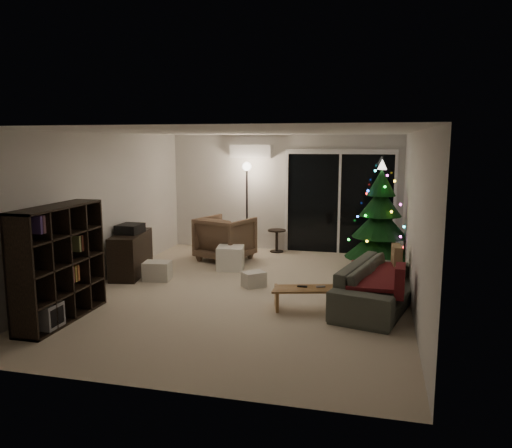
{
  "coord_description": "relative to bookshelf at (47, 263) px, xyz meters",
  "views": [
    {
      "loc": [
        1.97,
        -7.36,
        2.35
      ],
      "look_at": [
        0.1,
        0.3,
        1.05
      ],
      "focal_mm": 35.0,
      "sensor_mm": 36.0,
      "label": 1
    }
  ],
  "objects": [
    {
      "name": "bookshelf",
      "position": [
        0.0,
        0.0,
        0.0
      ],
      "size": [
        0.46,
        1.55,
        1.54
      ],
      "primitive_type": null,
      "rotation": [
        0.0,
        0.0,
        0.05
      ],
      "color": "black",
      "rests_on": "floor"
    },
    {
      "name": "cardboard_box_a",
      "position": [
        0.59,
        2.1,
        -0.61
      ],
      "size": [
        0.49,
        0.4,
        0.32
      ],
      "primitive_type": "cube",
      "rotation": [
        0.0,
        0.0,
        0.14
      ],
      "color": "beige",
      "rests_on": "floor"
    },
    {
      "name": "armchair",
      "position": [
        1.29,
        3.8,
        -0.33
      ],
      "size": [
        1.2,
        1.22,
        0.88
      ],
      "primitive_type": "imported",
      "rotation": [
        0.0,
        0.0,
        2.82
      ],
      "color": "brown",
      "rests_on": "floor"
    },
    {
      "name": "sofa_throw",
      "position": [
        4.2,
        1.58,
        -0.31
      ],
      "size": [
        0.67,
        1.55,
        0.05
      ],
      "primitive_type": "cube",
      "color": "maroon",
      "rests_on": "sofa"
    },
    {
      "name": "side_table",
      "position": [
        2.15,
        4.77,
        -0.53
      ],
      "size": [
        0.5,
        0.5,
        0.49
      ],
      "primitive_type": "cylinder",
      "rotation": [
        0.0,
        0.0,
        -0.36
      ],
      "color": "black",
      "rests_on": "floor"
    },
    {
      "name": "sofa",
      "position": [
        4.3,
        1.58,
        -0.45
      ],
      "size": [
        1.35,
        2.29,
        0.63
      ],
      "primitive_type": "imported",
      "rotation": [
        0.0,
        0.0,
        1.32
      ],
      "color": "#393C36",
      "rests_on": "floor"
    },
    {
      "name": "coffee_table",
      "position": [
        3.4,
        1.11,
        -0.6
      ],
      "size": [
        1.15,
        0.65,
        0.35
      ],
      "primitive_type": null,
      "rotation": [
        0.0,
        0.0,
        0.26
      ],
      "color": "olive",
      "rests_on": "floor"
    },
    {
      "name": "stereo",
      "position": [
        0.0,
        2.3,
        0.07
      ],
      "size": [
        0.38,
        0.45,
        0.16
      ],
      "primitive_type": "cube",
      "color": "black",
      "rests_on": "media_cabinet"
    },
    {
      "name": "remote_a",
      "position": [
        3.25,
        1.11,
        -0.41
      ],
      "size": [
        0.14,
        0.04,
        0.02
      ],
      "primitive_type": "cube",
      "color": "black",
      "rests_on": "coffee_table"
    },
    {
      "name": "floor_lamp",
      "position": [
        1.54,
        4.55,
        0.17
      ],
      "size": [
        0.3,
        0.3,
        1.87
      ],
      "primitive_type": "cylinder",
      "color": "black",
      "rests_on": "floor"
    },
    {
      "name": "media_cabinet",
      "position": [
        0.0,
        2.3,
        -0.39
      ],
      "size": [
        0.67,
        1.27,
        0.76
      ],
      "primitive_type": "cube",
      "rotation": [
        0.0,
        0.0,
        0.18
      ],
      "color": "black",
      "rests_on": "floor"
    },
    {
      "name": "room",
      "position": [
        2.71,
        3.26,
        0.25
      ],
      "size": [
        6.5,
        7.51,
        2.6
      ],
      "color": "beige",
      "rests_on": "ground"
    },
    {
      "name": "cardboard_box_b",
      "position": [
        2.3,
        2.1,
        -0.64
      ],
      "size": [
        0.44,
        0.43,
        0.25
      ],
      "primitive_type": "cube",
      "rotation": [
        0.0,
        0.0,
        0.73
      ],
      "color": "beige",
      "rests_on": "floor"
    },
    {
      "name": "christmas_tree",
      "position": [
        4.29,
        3.77,
        0.25
      ],
      "size": [
        1.6,
        1.6,
        2.03
      ],
      "primitive_type": "cone",
      "rotation": [
        0.0,
        0.0,
        0.34
      ],
      "color": "#09320A",
      "rests_on": "floor"
    },
    {
      "name": "cushion_b",
      "position": [
        4.55,
        0.93,
        -0.2
      ],
      "size": [
        0.15,
        0.42,
        0.41
      ],
      "primitive_type": "cube",
      "rotation": [
        0.0,
        0.0,
        -0.07
      ],
      "color": "maroon",
      "rests_on": "sofa"
    },
    {
      "name": "ottoman",
      "position": [
        1.61,
        3.1,
        -0.55
      ],
      "size": [
        0.55,
        0.55,
        0.43
      ],
      "primitive_type": "cube",
      "rotation": [
        0.0,
        0.0,
        0.17
      ],
      "color": "white",
      "rests_on": "floor"
    },
    {
      "name": "cushion_a",
      "position": [
        4.55,
        2.23,
        -0.2
      ],
      "size": [
        0.16,
        0.42,
        0.41
      ],
      "primitive_type": "cube",
      "rotation": [
        0.0,
        0.0,
        0.09
      ],
      "color": "olive",
      "rests_on": "sofa"
    },
    {
      "name": "remote_b",
      "position": [
        3.5,
        1.16,
        -0.41
      ],
      "size": [
        0.13,
        0.08,
        0.02
      ],
      "primitive_type": "cube",
      "rotation": [
        0.0,
        0.0,
        0.35
      ],
      "color": "slate",
      "rests_on": "coffee_table"
    }
  ]
}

